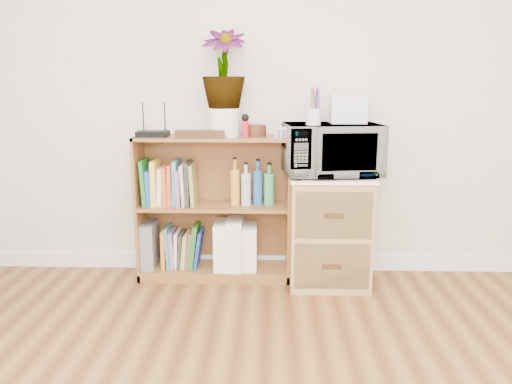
{
  "coord_description": "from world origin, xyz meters",
  "views": [
    {
      "loc": [
        0.02,
        -1.08,
        1.3
      ],
      "look_at": [
        -0.07,
        1.95,
        0.62
      ],
      "focal_mm": 35.0,
      "sensor_mm": 36.0,
      "label": 1
    }
  ],
  "objects": [
    {
      "name": "cookbooks",
      "position": [
        -0.64,
        2.1,
        0.63
      ],
      "size": [
        0.35,
        0.2,
        0.3
      ],
      "color": "#1E722A",
      "rests_on": "bookshelf"
    },
    {
      "name": "paint_jars",
      "position": [
        0.09,
        2.01,
        0.98
      ],
      "size": [
        0.12,
        0.04,
        0.06
      ],
      "primitive_type": "cube",
      "color": "pink",
      "rests_on": "bookshelf"
    },
    {
      "name": "small_appliance",
      "position": [
        0.5,
        2.09,
        1.13
      ],
      "size": [
        0.22,
        0.18,
        0.17
      ],
      "primitive_type": "cube",
      "color": "silver",
      "rests_on": "microwave"
    },
    {
      "name": "magazine_holder_mid",
      "position": [
        -0.22,
        2.09,
        0.24
      ],
      "size": [
        0.11,
        0.27,
        0.34
      ],
      "primitive_type": "cube",
      "color": "white",
      "rests_on": "bookshelf"
    },
    {
      "name": "lower_books",
      "position": [
        -0.57,
        2.1,
        0.2
      ],
      "size": [
        0.27,
        0.19,
        0.29
      ],
      "color": "#C16E22",
      "rests_on": "bookshelf"
    },
    {
      "name": "magazine_holder_left",
      "position": [
        -0.3,
        2.09,
        0.23
      ],
      "size": [
        0.1,
        0.25,
        0.31
      ],
      "primitive_type": "cube",
      "color": "white",
      "rests_on": "bookshelf"
    },
    {
      "name": "wooden_bowl",
      "position": [
        -0.07,
        2.11,
        0.99
      ],
      "size": [
        0.13,
        0.13,
        0.07
      ],
      "primitive_type": "cylinder",
      "color": "#391D0F",
      "rests_on": "bookshelf"
    },
    {
      "name": "microwave",
      "position": [
        0.4,
        2.02,
        0.88
      ],
      "size": [
        0.62,
        0.46,
        0.32
      ],
      "primitive_type": "imported",
      "rotation": [
        0.0,
        0.0,
        0.13
      ],
      "color": "white",
      "rests_on": "wicker_unit"
    },
    {
      "name": "pen_cup",
      "position": [
        0.28,
        1.93,
        1.09
      ],
      "size": [
        0.09,
        0.09,
        0.1
      ],
      "primitive_type": "cylinder",
      "color": "silver",
      "rests_on": "microwave"
    },
    {
      "name": "bookshelf",
      "position": [
        -0.35,
        2.1,
        0.47
      ],
      "size": [
        1.0,
        0.3,
        0.95
      ],
      "primitive_type": "cube",
      "color": "brown",
      "rests_on": "ground"
    },
    {
      "name": "magazine_holder_right",
      "position": [
        -0.11,
        2.09,
        0.22
      ],
      "size": [
        0.09,
        0.24,
        0.29
      ],
      "primitive_type": "cube",
      "color": "white",
      "rests_on": "bookshelf"
    },
    {
      "name": "liquor_bottles",
      "position": [
        -0.09,
        2.1,
        0.64
      ],
      "size": [
        0.29,
        0.07,
        0.3
      ],
      "color": "orange",
      "rests_on": "bookshelf"
    },
    {
      "name": "wicker_unit",
      "position": [
        0.4,
        2.02,
        0.35
      ],
      "size": [
        0.5,
        0.45,
        0.7
      ],
      "primitive_type": "cube",
      "color": "#9E7542",
      "rests_on": "ground"
    },
    {
      "name": "router",
      "position": [
        -0.73,
        2.08,
        0.97
      ],
      "size": [
        0.2,
        0.13,
        0.04
      ],
      "primitive_type": "cube",
      "color": "black",
      "rests_on": "bookshelf"
    },
    {
      "name": "skirting_board",
      "position": [
        0.0,
        2.24,
        0.05
      ],
      "size": [
        4.0,
        0.02,
        0.1
      ],
      "primitive_type": "cube",
      "color": "white",
      "rests_on": "ground"
    },
    {
      "name": "white_bowl",
      "position": [
        -0.53,
        2.07,
        0.97
      ],
      "size": [
        0.13,
        0.13,
        0.03
      ],
      "primitive_type": "imported",
      "color": "white",
      "rests_on": "bookshelf"
    },
    {
      "name": "kokeshi_doll",
      "position": [
        -0.14,
        2.06,
        1.0
      ],
      "size": [
        0.04,
        0.04,
        0.1
      ],
      "primitive_type": "cylinder",
      "color": "red",
      "rests_on": "bookshelf"
    },
    {
      "name": "file_box",
      "position": [
        -0.79,
        2.1,
        0.22
      ],
      "size": [
        0.09,
        0.24,
        0.3
      ],
      "primitive_type": "cube",
      "color": "slate",
      "rests_on": "bookshelf"
    },
    {
      "name": "plant_pot",
      "position": [
        -0.28,
        2.12,
        1.04
      ],
      "size": [
        0.21,
        0.21,
        0.18
      ],
      "primitive_type": "cylinder",
      "color": "silver",
      "rests_on": "bookshelf"
    },
    {
      "name": "potted_plant",
      "position": [
        -0.28,
        2.12,
        1.37
      ],
      "size": [
        0.27,
        0.27,
        0.49
      ],
      "primitive_type": "imported",
      "color": "#36762F",
      "rests_on": "plant_pot"
    },
    {
      "name": "trinket_box",
      "position": [
        -0.42,
        2.0,
        0.97
      ],
      "size": [
        0.31,
        0.08,
        0.05
      ],
      "primitive_type": "cube",
      "color": "#371D0F",
      "rests_on": "bookshelf"
    }
  ]
}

